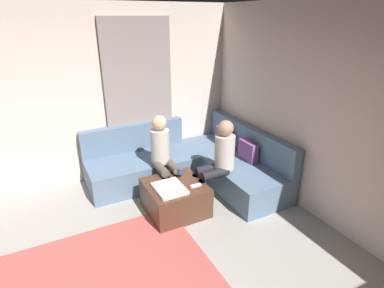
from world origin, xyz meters
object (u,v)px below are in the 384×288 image
sectional_couch (193,164)px  person_on_couch_side (163,153)px  coffee_mug (180,171)px  game_remote (196,186)px  person_on_couch_back (219,158)px  ottoman (175,198)px

sectional_couch → person_on_couch_side: bearing=-75.4°
person_on_couch_side → coffee_mug: bearing=113.2°
coffee_mug → game_remote: bearing=5.7°
coffee_mug → person_on_couch_back: person_on_couch_back is taller
ottoman → person_on_couch_side: 0.69m
ottoman → person_on_couch_side: (-0.52, 0.05, 0.45)m
ottoman → coffee_mug: bearing=140.7°
ottoman → coffee_mug: (-0.22, 0.18, 0.26)m
coffee_mug → game_remote: (0.40, 0.04, -0.04)m
game_remote → person_on_couch_side: bearing=-166.5°
ottoman → person_on_couch_side: person_on_couch_side is taller
sectional_couch → ottoman: (0.67, -0.62, -0.07)m
coffee_mug → game_remote: size_ratio=0.63×
sectional_couch → game_remote: bearing=-25.2°
coffee_mug → person_on_couch_side: size_ratio=0.08×
ottoman → game_remote: game_remote is taller
coffee_mug → person_on_couch_side: (-0.30, -0.13, 0.19)m
sectional_couch → coffee_mug: 0.65m
game_remote → person_on_couch_side: (-0.70, -0.17, 0.23)m
sectional_couch → coffee_mug: size_ratio=26.84×
game_remote → person_on_couch_back: 0.54m
game_remote → person_on_couch_back: person_on_couch_back is taller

